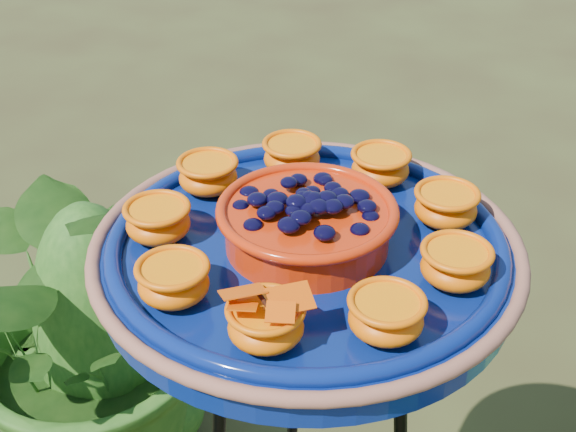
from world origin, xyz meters
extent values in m
torus|color=black|center=(-0.14, 0.04, 0.97)|extent=(0.36, 0.36, 0.02)
cylinder|color=navy|center=(-0.14, 0.04, 1.01)|extent=(0.63, 0.63, 0.04)
torus|color=brown|center=(-0.14, 0.04, 1.03)|extent=(0.52, 0.52, 0.02)
torus|color=navy|center=(-0.14, 0.04, 1.03)|extent=(0.48, 0.48, 0.02)
cylinder|color=#BB2407|center=(-0.14, 0.04, 1.06)|extent=(0.25, 0.25, 0.05)
torus|color=#BB2407|center=(-0.14, 0.04, 1.08)|extent=(0.21, 0.21, 0.01)
ellipsoid|color=black|center=(-0.14, 0.04, 1.09)|extent=(0.17, 0.17, 0.04)
ellipsoid|color=#FF6602|center=(0.02, 0.12, 1.05)|extent=(0.08, 0.08, 0.04)
cylinder|color=orange|center=(0.02, 0.12, 1.07)|extent=(0.07, 0.07, 0.01)
ellipsoid|color=#FF6602|center=(-0.07, 0.20, 1.05)|extent=(0.08, 0.08, 0.04)
cylinder|color=orange|center=(-0.07, 0.20, 1.07)|extent=(0.07, 0.07, 0.01)
ellipsoid|color=#FF6602|center=(-0.19, 0.21, 1.05)|extent=(0.08, 0.08, 0.04)
cylinder|color=orange|center=(-0.19, 0.21, 1.07)|extent=(0.07, 0.07, 0.01)
ellipsoid|color=#FF6602|center=(-0.29, 0.13, 1.05)|extent=(0.08, 0.08, 0.04)
cylinder|color=orange|center=(-0.29, 0.13, 1.07)|extent=(0.07, 0.07, 0.01)
ellipsoid|color=#FF6602|center=(-0.31, 0.01, 1.05)|extent=(0.08, 0.08, 0.04)
cylinder|color=orange|center=(-0.31, 0.01, 1.07)|extent=(0.07, 0.07, 0.01)
ellipsoid|color=#FF6602|center=(-0.25, -0.10, 1.05)|extent=(0.08, 0.08, 0.04)
cylinder|color=orange|center=(-0.25, -0.10, 1.07)|extent=(0.07, 0.07, 0.01)
ellipsoid|color=#FF6602|center=(-0.14, -0.14, 1.05)|extent=(0.08, 0.08, 0.04)
cylinder|color=orange|center=(-0.14, -0.14, 1.07)|extent=(0.07, 0.07, 0.01)
ellipsoid|color=#FF6602|center=(-0.03, -0.10, 1.05)|extent=(0.08, 0.08, 0.04)
cylinder|color=orange|center=(-0.03, -0.10, 1.07)|extent=(0.07, 0.07, 0.01)
ellipsoid|color=#FF6602|center=(0.04, 0.00, 1.05)|extent=(0.08, 0.08, 0.04)
cylinder|color=orange|center=(0.04, 0.00, 1.07)|extent=(0.07, 0.07, 0.01)
cylinder|color=black|center=(-0.14, -0.14, 1.08)|extent=(0.02, 0.03, 0.00)
cube|color=#EA3704|center=(-0.17, -0.14, 1.09)|extent=(0.05, 0.05, 0.01)
cube|color=#EA3704|center=(-0.12, -0.14, 1.09)|extent=(0.05, 0.05, 0.01)
imported|color=#1C4813|center=(-0.70, 0.52, 0.43)|extent=(1.03, 1.01, 0.86)
camera|label=1|loc=(0.01, -0.74, 1.58)|focal=50.00mm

